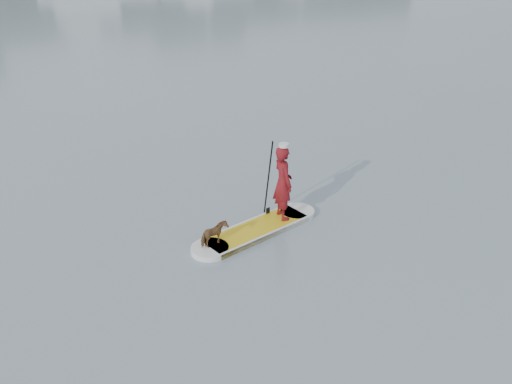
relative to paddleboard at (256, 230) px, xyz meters
name	(u,v)px	position (x,y,z in m)	size (l,w,h in m)	color
ground	(241,245)	(-0.51, -0.33, -0.06)	(140.00, 140.00, 0.00)	slate
paddleboard	(256,230)	(0.00, 0.00, 0.00)	(3.22, 1.44, 0.12)	gold
paddler	(283,183)	(0.75, 0.20, 0.92)	(0.63, 0.41, 1.72)	maroon
white_cap	(284,145)	(0.75, 0.20, 1.81)	(0.22, 0.22, 0.07)	silver
dog	(214,235)	(-1.09, -0.29, 0.32)	(0.28, 0.61, 0.51)	brown
paddle	(268,187)	(0.53, 0.48, 0.74)	(0.11, 0.30, 2.00)	black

